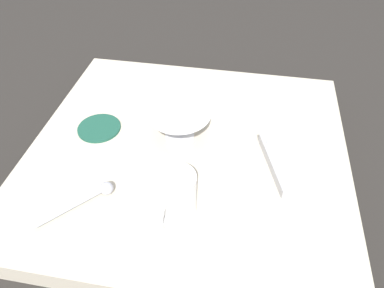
{
  "coord_description": "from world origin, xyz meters",
  "views": [
    {
      "loc": [
        -0.51,
        -0.1,
        0.56
      ],
      "look_at": [
        -0.01,
        -0.01,
        0.07
      ],
      "focal_mm": 32.99,
      "sensor_mm": 36.0,
      "label": 1
    }
  ],
  "objects": [
    {
      "name": "coffee_mug",
      "position": [
        -0.16,
        -0.01,
        0.09
      ],
      "size": [
        0.1,
        0.07,
        0.09
      ],
      "color": "white",
      "rests_on": "table"
    },
    {
      "name": "tv_remote_near",
      "position": [
        -0.02,
        -0.19,
        0.06
      ],
      "size": [
        0.16,
        0.09,
        0.02
      ],
      "color": "#9E9EA3",
      "rests_on": "table"
    },
    {
      "name": "cereal_bowl",
      "position": [
        0.03,
        0.02,
        0.09
      ],
      "size": [
        0.13,
        0.13,
        0.07
      ],
      "color": "silver",
      "rests_on": "table"
    },
    {
      "name": "table",
      "position": [
        0.0,
        0.0,
        0.02
      ],
      "size": [
        0.62,
        0.65,
        0.05
      ],
      "color": "#B7AD99",
      "rests_on": "ground"
    },
    {
      "name": "ground_plane",
      "position": [
        0.0,
        0.0,
        0.0
      ],
      "size": [
        6.0,
        6.0,
        0.0
      ],
      "primitive_type": "plane",
      "color": "black"
    },
    {
      "name": "drink_coaster",
      "position": [
        0.02,
        0.2,
        0.05
      ],
      "size": [
        0.09,
        0.09,
        0.01
      ],
      "color": "#194738",
      "rests_on": "table"
    },
    {
      "name": "teaspoon",
      "position": [
        -0.15,
        0.13,
        0.06
      ],
      "size": [
        0.11,
        0.1,
        0.02
      ],
      "color": "#A3A5B2",
      "rests_on": "table"
    }
  ]
}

